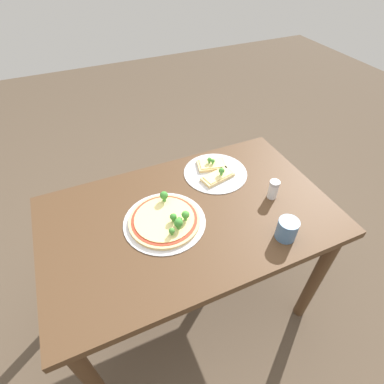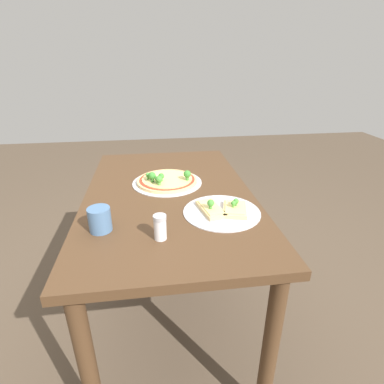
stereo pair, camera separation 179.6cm
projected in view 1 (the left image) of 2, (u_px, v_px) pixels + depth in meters
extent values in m
plane|color=brown|center=(190.00, 300.00, 1.81)|extent=(8.00, 8.00, 0.00)
cube|color=#4C331E|center=(189.00, 217.00, 1.29)|extent=(1.24, 0.76, 0.04)
cylinder|color=#4C331E|center=(249.00, 197.00, 1.93)|extent=(0.06, 0.06, 0.74)
cylinder|color=#4C331E|center=(71.00, 256.00, 1.60)|extent=(0.06, 0.06, 0.74)
cylinder|color=#4C331E|center=(316.00, 278.00, 1.51)|extent=(0.06, 0.06, 0.74)
cylinder|color=#4C331E|center=(92.00, 380.00, 1.18)|extent=(0.06, 0.06, 0.74)
cylinder|color=silver|center=(164.00, 221.00, 1.25)|extent=(0.34, 0.34, 0.00)
cylinder|color=#E5C17F|center=(164.00, 220.00, 1.24)|extent=(0.30, 0.30, 0.01)
cylinder|color=#B73823|center=(164.00, 218.00, 1.23)|extent=(0.27, 0.27, 0.00)
cylinder|color=#EFD684|center=(164.00, 218.00, 1.23)|extent=(0.25, 0.25, 0.00)
sphere|color=#479338|center=(172.00, 231.00, 1.15)|extent=(0.02, 0.02, 0.02)
cylinder|color=#51973E|center=(172.00, 233.00, 1.16)|extent=(0.01, 0.01, 0.01)
sphere|color=#479338|center=(179.00, 220.00, 1.19)|extent=(0.02, 0.02, 0.02)
cylinder|color=#51973E|center=(179.00, 222.00, 1.20)|extent=(0.01, 0.01, 0.01)
sphere|color=#479338|center=(185.00, 215.00, 1.20)|extent=(0.03, 0.03, 0.03)
cylinder|color=#51973E|center=(186.00, 218.00, 1.22)|extent=(0.01, 0.01, 0.01)
sphere|color=#3D8933|center=(173.00, 217.00, 1.20)|extent=(0.03, 0.03, 0.03)
cylinder|color=#488E3A|center=(173.00, 220.00, 1.21)|extent=(0.01, 0.01, 0.01)
sphere|color=#3D8933|center=(178.00, 223.00, 1.17)|extent=(0.04, 0.04, 0.04)
cylinder|color=#488E3A|center=(179.00, 227.00, 1.18)|extent=(0.02, 0.02, 0.02)
sphere|color=#3D8933|center=(164.00, 195.00, 1.28)|extent=(0.04, 0.04, 0.04)
cylinder|color=#488E3A|center=(164.00, 199.00, 1.30)|extent=(0.02, 0.02, 0.02)
cylinder|color=silver|center=(215.00, 173.00, 1.47)|extent=(0.31, 0.31, 0.00)
cube|color=#E5C17F|center=(211.00, 165.00, 1.50)|extent=(0.16, 0.12, 0.02)
cube|color=#EFD684|center=(212.00, 163.00, 1.50)|extent=(0.13, 0.10, 0.00)
sphere|color=#479338|center=(213.00, 161.00, 1.48)|extent=(0.02, 0.02, 0.02)
cylinder|color=#51973E|center=(213.00, 163.00, 1.49)|extent=(0.01, 0.01, 0.01)
sphere|color=#479338|center=(210.00, 160.00, 1.48)|extent=(0.02, 0.02, 0.02)
cylinder|color=#51973E|center=(209.00, 162.00, 1.49)|extent=(0.01, 0.01, 0.01)
cube|color=#E5C17F|center=(218.00, 177.00, 1.44)|extent=(0.17, 0.11, 0.02)
cube|color=#EFD684|center=(218.00, 175.00, 1.43)|extent=(0.14, 0.09, 0.00)
sphere|color=#479338|center=(222.00, 171.00, 1.41)|extent=(0.03, 0.03, 0.03)
cylinder|color=#51973E|center=(221.00, 174.00, 1.42)|extent=(0.01, 0.01, 0.01)
cylinder|color=#4C7099|center=(287.00, 229.00, 1.16)|extent=(0.08, 0.08, 0.09)
cylinder|color=silver|center=(273.00, 191.00, 1.33)|extent=(0.04, 0.04, 0.08)
cylinder|color=#B2B2B7|center=(275.00, 183.00, 1.30)|extent=(0.05, 0.05, 0.02)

